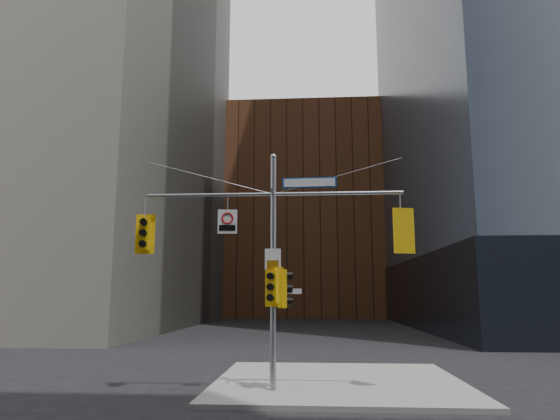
# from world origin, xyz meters

# --- Properties ---
(ground) EXTENTS (160.00, 160.00, 0.00)m
(ground) POSITION_xyz_m (0.00, 0.00, 0.00)
(ground) COLOR black
(ground) RESTS_ON ground
(sidewalk_corner) EXTENTS (8.00, 8.00, 0.15)m
(sidewalk_corner) POSITION_xyz_m (2.00, 4.00, 0.07)
(sidewalk_corner) COLOR gray
(sidewalk_corner) RESTS_ON ground
(brick_midrise) EXTENTS (26.00, 20.00, 28.00)m
(brick_midrise) POSITION_xyz_m (0.00, 58.00, 14.00)
(brick_midrise) COLOR brown
(brick_midrise) RESTS_ON ground
(signal_assembly) EXTENTS (8.00, 0.80, 7.30)m
(signal_assembly) POSITION_xyz_m (0.00, 1.99, 4.42)
(signal_assembly) COLOR gray
(signal_assembly) RESTS_ON ground
(traffic_light_west_arm) EXTENTS (0.60, 0.52, 1.26)m
(traffic_light_west_arm) POSITION_xyz_m (-4.06, 2.01, 4.80)
(traffic_light_west_arm) COLOR yellow
(traffic_light_west_arm) RESTS_ON ground
(traffic_light_east_arm) EXTENTS (0.65, 0.59, 1.37)m
(traffic_light_east_arm) POSITION_xyz_m (3.90, 1.99, 4.80)
(traffic_light_east_arm) COLOR yellow
(traffic_light_east_arm) RESTS_ON ground
(traffic_light_pole_side) EXTENTS (0.47, 0.40, 1.14)m
(traffic_light_pole_side) POSITION_xyz_m (0.33, 2.01, 3.09)
(traffic_light_pole_side) COLOR yellow
(traffic_light_pole_side) RESTS_ON ground
(traffic_light_pole_front) EXTENTS (0.55, 0.51, 1.17)m
(traffic_light_pole_front) POSITION_xyz_m (0.00, 1.73, 3.14)
(traffic_light_pole_front) COLOR yellow
(traffic_light_pole_front) RESTS_ON ground
(street_sign_blade) EXTENTS (1.69, 0.11, 0.33)m
(street_sign_blade) POSITION_xyz_m (1.13, 2.00, 6.35)
(street_sign_blade) COLOR #104095
(street_sign_blade) RESTS_ON ground
(regulatory_sign_arm) EXTENTS (0.60, 0.11, 0.75)m
(regulatory_sign_arm) POSITION_xyz_m (-1.43, 1.97, 5.17)
(regulatory_sign_arm) COLOR silver
(regulatory_sign_arm) RESTS_ON ground
(regulatory_sign_pole) EXTENTS (0.49, 0.05, 0.64)m
(regulatory_sign_pole) POSITION_xyz_m (0.00, 1.88, 3.95)
(regulatory_sign_pole) COLOR silver
(regulatory_sign_pole) RESTS_ON ground
(street_blade_ew) EXTENTS (0.82, 0.05, 0.16)m
(street_blade_ew) POSITION_xyz_m (0.45, 2.00, 3.01)
(street_blade_ew) COLOR silver
(street_blade_ew) RESTS_ON ground
(street_blade_ns) EXTENTS (0.10, 0.73, 0.15)m
(street_blade_ns) POSITION_xyz_m (0.00, 2.45, 2.77)
(street_blade_ns) COLOR #145926
(street_blade_ns) RESTS_ON ground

